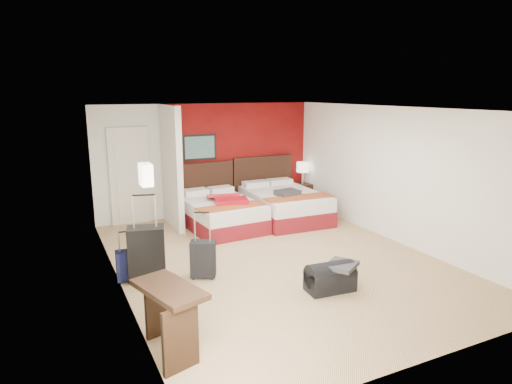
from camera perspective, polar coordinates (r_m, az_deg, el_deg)
ground at (r=7.62m, az=2.39°, el=-8.59°), size 6.50×6.50×0.00m
room_walls at (r=8.06m, az=-11.21°, el=1.67°), size 5.02×6.52×2.50m
red_accent_panel at (r=10.44m, az=-2.27°, el=4.38°), size 3.50×0.04×2.50m
partition_wall at (r=9.30m, az=-10.67°, el=3.12°), size 0.12×1.20×2.50m
entry_door at (r=9.74m, az=-15.79°, el=1.95°), size 0.82×0.06×2.05m
bed_left at (r=9.28m, az=-4.48°, el=-2.83°), size 1.44×1.97×0.57m
bed_right at (r=9.87m, az=3.63°, el=-1.74°), size 1.50×2.09×0.61m
red_suitcase_open at (r=9.14m, az=-3.71°, el=-0.86°), size 0.83×1.00×0.11m
jacket_bundle at (r=9.48m, az=4.02°, el=-0.10°), size 0.51×0.43×0.11m
nightstand at (r=11.04m, az=5.88°, el=-0.37°), size 0.43×0.43×0.55m
table_lamp at (r=10.93m, az=5.95°, el=2.40°), size 0.38×0.38×0.53m
suitcase_black at (r=6.90m, az=-13.72°, el=-7.76°), size 0.60×0.45×0.80m
suitcase_charcoal at (r=6.88m, az=-6.74°, el=-8.65°), size 0.43×0.37×0.55m
suitcase_navy at (r=6.99m, az=-16.02°, el=-9.15°), size 0.34×0.22×0.45m
duffel_bag at (r=6.54m, az=9.42°, el=-10.87°), size 0.70×0.41×0.34m
jacket_draped at (r=6.51m, az=10.83°, el=-9.14°), size 0.58×0.56×0.06m
desk at (r=5.09m, az=-10.86°, el=-15.61°), size 0.69×1.00×0.75m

